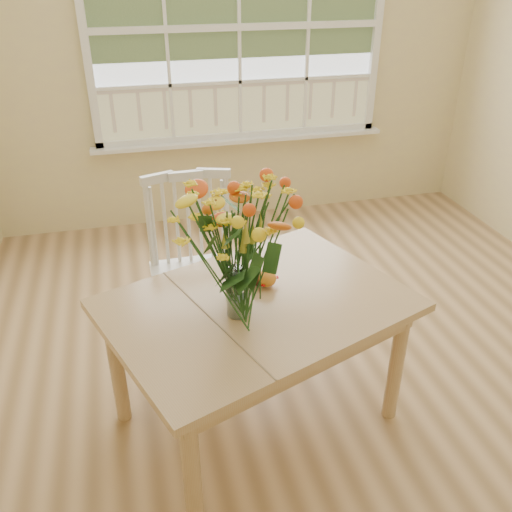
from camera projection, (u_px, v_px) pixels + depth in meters
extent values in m
cube|color=#977349|center=(331.00, 381.00, 2.95)|extent=(4.00, 4.50, 0.01)
cube|color=beige|center=(239.00, 54.00, 4.20)|extent=(4.00, 0.02, 2.70)
cube|color=silver|center=(239.00, 27.00, 4.09)|extent=(2.20, 0.00, 1.60)
cube|color=white|center=(242.00, 140.00, 4.46)|extent=(2.42, 0.12, 0.03)
cube|color=tan|center=(257.00, 305.00, 2.40)|extent=(1.52, 1.31, 0.04)
cube|color=tan|center=(257.00, 318.00, 2.43)|extent=(1.37, 1.15, 0.10)
cylinder|color=tan|center=(192.00, 474.00, 2.03)|extent=(0.07, 0.07, 0.65)
cylinder|color=tan|center=(117.00, 367.00, 2.56)|extent=(0.07, 0.07, 0.65)
cylinder|color=tan|center=(396.00, 364.00, 2.58)|extent=(0.07, 0.07, 0.65)
cylinder|color=tan|center=(300.00, 294.00, 3.11)|extent=(0.07, 0.07, 0.65)
cube|color=white|center=(197.00, 280.00, 2.95)|extent=(0.48, 0.45, 0.05)
cube|color=white|center=(189.00, 222.00, 2.97)|extent=(0.47, 0.05, 0.53)
cylinder|color=white|center=(171.00, 340.00, 2.88)|extent=(0.04, 0.04, 0.46)
cylinder|color=white|center=(164.00, 305.00, 3.17)|extent=(0.04, 0.04, 0.46)
cylinder|color=white|center=(237.00, 330.00, 2.97)|extent=(0.04, 0.04, 0.46)
cylinder|color=white|center=(224.00, 297.00, 3.25)|extent=(0.04, 0.04, 0.46)
cylinder|color=white|center=(238.00, 292.00, 2.26)|extent=(0.10, 0.10, 0.22)
ellipsoid|color=orange|center=(266.00, 279.00, 2.49)|extent=(0.09, 0.09, 0.07)
cylinder|color=#CCB78C|center=(240.00, 285.00, 2.50)|extent=(0.06, 0.06, 0.01)
ellipsoid|color=brown|center=(240.00, 279.00, 2.48)|extent=(0.10, 0.08, 0.07)
ellipsoid|color=#38160F|center=(258.00, 279.00, 2.49)|extent=(0.08, 0.08, 0.07)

